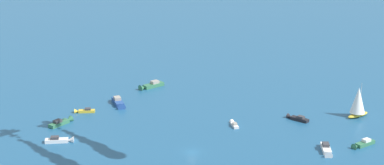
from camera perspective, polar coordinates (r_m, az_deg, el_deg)
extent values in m
plane|color=#1E517A|center=(179.10, 0.01, -6.45)|extent=(2000.00, 2000.00, 0.00)
cube|color=gold|center=(212.69, -9.71, -2.62)|extent=(5.80, 3.16, 0.88)
cone|color=gold|center=(213.08, -10.61, -2.64)|extent=(1.83, 2.08, 1.77)
cube|color=#38383D|center=(212.39, -9.60, -2.42)|extent=(2.24, 1.87, 0.66)
cube|color=white|center=(198.00, 3.95, -3.97)|extent=(3.33, 5.02, 0.77)
cone|color=white|center=(200.64, 3.72, -3.67)|extent=(1.90, 1.74, 1.54)
cube|color=gray|center=(197.44, 3.99, -3.82)|extent=(1.80, 2.03, 0.58)
cube|color=black|center=(205.36, 9.91, -3.36)|extent=(6.33, 4.67, 0.98)
cone|color=black|center=(207.11, 9.01, -3.13)|extent=(2.32, 2.48, 1.97)
cube|color=#38383D|center=(204.84, 10.03, -3.17)|extent=(2.64, 2.41, 0.74)
cube|color=white|center=(189.93, -12.40, -5.26)|extent=(7.17, 4.17, 1.09)
cone|color=white|center=(189.51, -11.14, -5.23)|extent=(2.33, 2.61, 2.18)
cube|color=#38383D|center=(189.62, -12.57, -5.00)|extent=(2.81, 2.40, 0.82)
cube|color=#23478C|center=(219.33, -6.87, -1.80)|extent=(6.71, 8.74, 1.37)
cone|color=#23478C|center=(214.51, -6.56, -2.24)|extent=(3.47, 3.28, 2.73)
cube|color=gray|center=(219.54, -6.92, -1.45)|extent=(3.41, 3.69, 1.02)
ellipsoid|color=gold|center=(213.07, 15.08, -2.90)|extent=(8.14, 8.17, 1.26)
cylinder|color=#B2B2B7|center=(211.67, 15.32, -1.39)|extent=(0.14, 0.14, 10.36)
cone|color=white|center=(211.01, 15.11, -1.58)|extent=(7.01, 7.01, 8.81)
cube|color=white|center=(184.20, 12.27, -5.98)|extent=(3.37, 7.55, 1.17)
cone|color=white|center=(180.17, 12.48, -6.54)|extent=(2.58, 2.19, 2.33)
cube|color=#38383D|center=(184.30, 12.26, -5.62)|extent=(2.22, 2.80, 0.87)
cube|color=#33704C|center=(236.60, -3.58, -0.26)|extent=(7.37, 8.26, 1.35)
cone|color=#33704C|center=(233.74, -4.59, -0.50)|extent=(3.45, 3.37, 2.70)
cube|color=gray|center=(236.60, -3.46, 0.05)|extent=(3.53, 3.65, 1.01)
cube|color=#33704C|center=(190.61, 15.70, -5.44)|extent=(6.16, 6.36, 1.07)
cone|color=#33704C|center=(187.63, 14.89, -5.75)|extent=(2.74, 2.72, 2.15)
cube|color=silver|center=(190.63, 15.82, -5.14)|extent=(2.86, 2.89, 0.81)
cube|color=#33704C|center=(202.98, -12.19, -3.73)|extent=(5.07, 7.47, 1.15)
cone|color=#33704C|center=(205.69, -11.29, -3.38)|extent=(2.85, 2.62, 2.29)
cube|color=#38383D|center=(202.30, -12.32, -3.51)|extent=(2.71, 3.04, 0.86)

